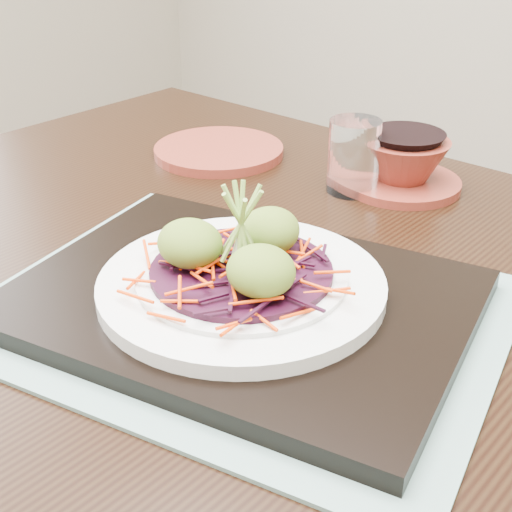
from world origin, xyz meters
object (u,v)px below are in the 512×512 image
Objects in this scene: water_glass at (354,156)px; terracotta_bowl_set at (403,166)px; dining_table at (303,392)px; serving_tray at (242,300)px; white_plate at (242,284)px; terracotta_side_plate at (219,151)px.

terracotta_bowl_set is at bearing 48.89° from water_glass.
dining_table is 3.38× the size of serving_tray.
terracotta_bowl_set reaches higher than dining_table.
serving_tray is (-0.03, -0.05, 0.12)m from dining_table.
terracotta_side_plate is at bearing 133.98° from white_plate.
dining_table is at bearing -37.26° from terracotta_side_plate.
water_glass is (-0.07, 0.29, 0.03)m from serving_tray.
dining_table is 7.34× the size of terracotta_side_plate.
terracotta_side_plate is at bearing -178.10° from water_glass.
water_glass reaches higher than dining_table.
serving_tray is 2.17× the size of terracotta_side_plate.
terracotta_bowl_set is (0.25, 0.05, 0.02)m from terracotta_side_plate.
water_glass is (0.21, 0.01, 0.04)m from terracotta_side_plate.
white_plate is at bearing -76.87° from water_glass.
water_glass reaches higher than white_plate.
terracotta_bowl_set is at bearing 12.42° from terracotta_side_plate.
white_plate is at bearing -46.02° from terracotta_side_plate.
white_plate is at bearing -85.58° from terracotta_bowl_set.
water_glass is 0.48× the size of terracotta_bowl_set.
dining_table is at bearing 44.70° from serving_tray.
terracotta_bowl_set reaches higher than white_plate.
water_glass is at bearing -131.11° from terracotta_bowl_set.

